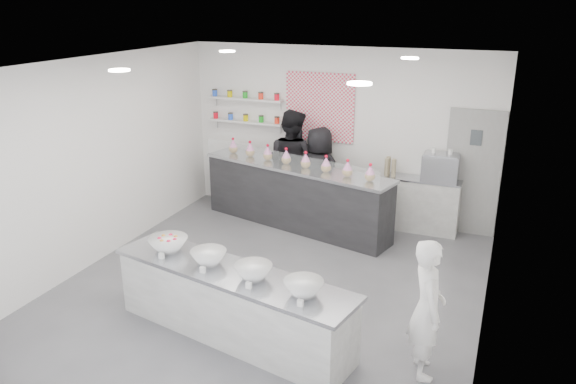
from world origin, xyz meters
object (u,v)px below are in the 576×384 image
(espresso_ledge, at_px, (421,205))
(back_bar, at_px, (296,197))
(prep_counter, at_px, (232,304))
(staff_right, at_px, (319,175))
(woman_prep, at_px, (427,309))
(espresso_machine, at_px, (441,168))
(staff_left, at_px, (292,164))

(espresso_ledge, bearing_deg, back_bar, -163.12)
(espresso_ledge, bearing_deg, prep_counter, -110.38)
(prep_counter, xyz_separation_m, staff_right, (-0.27, 3.83, 0.42))
(staff_right, bearing_deg, woman_prep, 137.32)
(espresso_machine, bearing_deg, espresso_ledge, 180.00)
(prep_counter, bearing_deg, back_bar, 110.79)
(espresso_machine, xyz_separation_m, staff_right, (-2.02, -0.18, -0.30))
(espresso_machine, relative_size, staff_left, 0.29)
(prep_counter, bearing_deg, espresso_machine, 78.23)
(espresso_machine, distance_m, staff_right, 2.05)
(back_bar, xyz_separation_m, espresso_ledge, (2.03, 0.62, -0.08))
(espresso_ledge, height_order, woman_prep, woman_prep)
(espresso_ledge, height_order, espresso_machine, espresso_machine)
(prep_counter, relative_size, staff_left, 1.57)
(prep_counter, relative_size, espresso_ledge, 2.47)
(prep_counter, xyz_separation_m, espresso_ledge, (1.49, 4.01, 0.04))
(woman_prep, xyz_separation_m, staff_left, (-2.95, 3.68, 0.22))
(back_bar, relative_size, espresso_ledge, 2.82)
(back_bar, relative_size, woman_prep, 2.32)
(back_bar, distance_m, espresso_machine, 2.44)
(espresso_ledge, xyz_separation_m, woman_prep, (0.68, -3.86, 0.30))
(espresso_machine, distance_m, woman_prep, 3.90)
(prep_counter, xyz_separation_m, woman_prep, (2.17, 0.15, 0.34))
(prep_counter, xyz_separation_m, back_bar, (-0.54, 3.40, 0.12))
(prep_counter, height_order, staff_right, staff_right)
(woman_prep, bearing_deg, staff_right, 13.84)
(back_bar, distance_m, espresso_ledge, 2.12)
(back_bar, relative_size, staff_left, 1.80)
(woman_prep, bearing_deg, espresso_ledge, -9.78)
(espresso_machine, bearing_deg, back_bar, -164.95)
(woman_prep, bearing_deg, staff_left, 18.99)
(back_bar, bearing_deg, espresso_ledge, 31.32)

